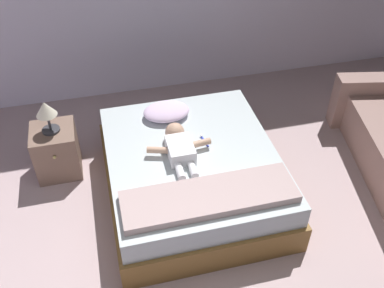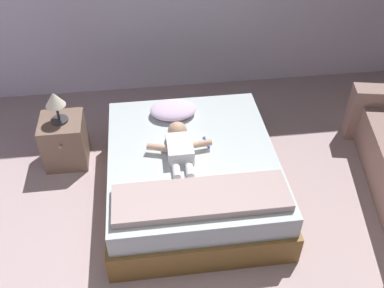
% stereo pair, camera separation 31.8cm
% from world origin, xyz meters
% --- Properties ---
extents(bed, '(1.48, 1.72, 0.48)m').
position_xyz_m(bed, '(0.11, 1.13, 0.24)').
color(bed, brown).
rests_on(bed, ground_plane).
extents(pillow, '(0.43, 0.32, 0.11)m').
position_xyz_m(pillow, '(0.01, 1.69, 0.54)').
color(pillow, silver).
rests_on(pillow, bed).
extents(baby, '(0.56, 0.60, 0.17)m').
position_xyz_m(baby, '(0.01, 1.17, 0.55)').
color(baby, white).
rests_on(baby, bed).
extents(toothbrush, '(0.04, 0.16, 0.02)m').
position_xyz_m(toothbrush, '(0.25, 1.25, 0.49)').
color(toothbrush, blue).
rests_on(toothbrush, bed).
extents(nightstand, '(0.40, 0.43, 0.48)m').
position_xyz_m(nightstand, '(-1.05, 1.73, 0.24)').
color(nightstand, '#785C4E').
rests_on(nightstand, ground_plane).
extents(lamp, '(0.18, 0.18, 0.31)m').
position_xyz_m(lamp, '(-1.05, 1.73, 0.70)').
color(lamp, '#333338').
rests_on(lamp, nightstand).
extents(blanket, '(1.33, 0.39, 0.06)m').
position_xyz_m(blanket, '(0.11, 0.58, 0.52)').
color(blanket, '#B29898').
rests_on(blanket, bed).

